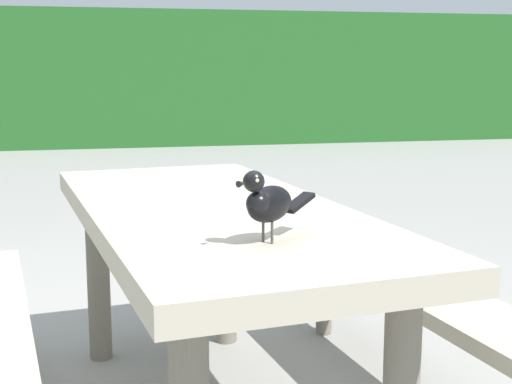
# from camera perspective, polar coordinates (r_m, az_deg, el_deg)

# --- Properties ---
(hedge_wall) EXTENTS (28.00, 1.34, 1.98)m
(hedge_wall) POSITION_cam_1_polar(r_m,az_deg,el_deg) (11.32, -12.04, 8.68)
(hedge_wall) COLOR #235B23
(hedge_wall) RESTS_ON ground
(picnic_table_foreground) EXTENTS (1.88, 1.91, 0.74)m
(picnic_table_foreground) POSITION_cam_1_polar(r_m,az_deg,el_deg) (2.32, -3.41, -5.48)
(picnic_table_foreground) COLOR #B2A893
(picnic_table_foreground) RESTS_ON ground
(bird_grackle) EXTENTS (0.24, 0.19, 0.18)m
(bird_grackle) POSITION_cam_1_polar(r_m,az_deg,el_deg) (1.77, 0.86, -0.76)
(bird_grackle) COLOR black
(bird_grackle) RESTS_ON picnic_table_foreground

